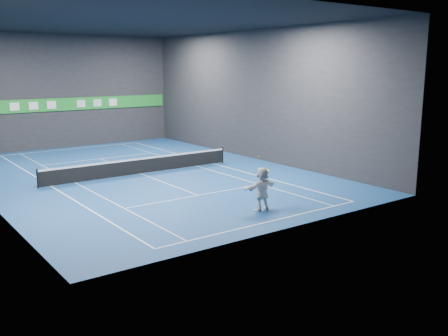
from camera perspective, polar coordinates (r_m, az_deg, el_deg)
ground at (r=31.09m, az=-9.44°, el=-0.68°), size 26.00×26.00×0.00m
ceiling at (r=30.51m, az=-10.02°, el=16.08°), size 26.00×26.00×0.00m
wall_back at (r=42.48m, az=-17.69°, el=8.31°), size 18.00×0.10×9.00m
wall_front at (r=19.75m, az=7.52°, el=5.63°), size 18.00×0.10×9.00m
wall_right at (r=35.41m, az=3.55°, el=8.28°), size 0.10×26.00×9.00m
baseline_near at (r=21.47m, az=5.15°, el=-6.12°), size 10.98×0.08×0.01m
baseline_far at (r=41.89m, az=-16.82°, el=2.13°), size 10.98×0.08×0.01m
sideline_doubles_left at (r=29.12m, az=-19.12°, el=-2.00°), size 0.08×23.78×0.01m
sideline_doubles_right at (r=33.85m, az=-1.13°, el=0.48°), size 0.08×23.78×0.01m
sideline_singles_left at (r=29.53m, az=-16.57°, el=-1.66°), size 0.06×23.78×0.01m
sideline_singles_right at (r=33.09m, az=-3.09°, el=0.20°), size 0.06×23.78×0.01m
service_line_near at (r=25.68m, az=-2.96°, el=-3.13°), size 8.23×0.06×0.01m
service_line_far at (r=36.82m, az=-13.95°, el=1.04°), size 8.23×0.06×0.01m
center_service_line at (r=31.09m, az=-9.44°, el=-0.68°), size 0.06×12.80×0.01m
player at (r=22.85m, az=4.36°, el=-2.39°), size 1.92×0.73×2.03m
tennis_ball at (r=22.34m, az=3.99°, el=1.32°), size 0.07×0.07×0.07m
tennis_net at (r=30.98m, az=-9.47°, el=0.29°), size 12.50×0.10×1.07m
sponsor_banner at (r=42.48m, az=-17.57°, el=6.96°), size 17.64×0.11×1.00m
tennis_racket at (r=22.91m, az=4.88°, el=-0.49°), size 0.44×0.38×0.63m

